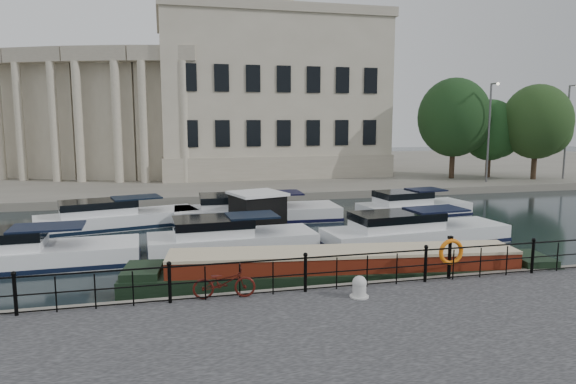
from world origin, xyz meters
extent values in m
plane|color=black|center=(0.00, 0.00, 0.00)|extent=(160.00, 160.00, 0.00)
cube|color=#6B665B|center=(0.00, 39.00, 0.28)|extent=(120.00, 42.00, 0.55)
cylinder|color=black|center=(-8.00, -2.25, 1.10)|extent=(0.10, 0.10, 1.10)
sphere|color=black|center=(-8.00, -2.25, 1.70)|extent=(0.14, 0.14, 0.14)
cylinder|color=black|center=(-4.00, -2.25, 1.10)|extent=(0.10, 0.10, 1.10)
sphere|color=black|center=(-4.00, -2.25, 1.70)|extent=(0.14, 0.14, 0.14)
cylinder|color=black|center=(0.00, -2.25, 1.10)|extent=(0.10, 0.10, 1.10)
sphere|color=black|center=(0.00, -2.25, 1.70)|extent=(0.14, 0.14, 0.14)
cylinder|color=black|center=(4.00, -2.25, 1.10)|extent=(0.10, 0.10, 1.10)
sphere|color=black|center=(4.00, -2.25, 1.70)|extent=(0.14, 0.14, 0.14)
cylinder|color=black|center=(8.00, -2.25, 1.10)|extent=(0.10, 0.10, 1.10)
sphere|color=black|center=(8.00, -2.25, 1.70)|extent=(0.14, 0.14, 0.14)
cylinder|color=black|center=(0.00, -2.25, 1.60)|extent=(24.00, 0.05, 0.05)
cylinder|color=black|center=(0.00, -2.25, 1.10)|extent=(24.00, 0.04, 0.04)
cylinder|color=black|center=(0.00, -2.25, 0.63)|extent=(24.00, 0.04, 0.04)
cube|color=#ADA38C|center=(6.00, 33.00, 7.55)|extent=(20.00, 14.00, 14.00)
cube|color=#9E937F|center=(6.00, 33.00, 14.95)|extent=(20.40, 14.40, 0.80)
cylinder|color=#ADA38C|center=(6.00, 33.00, 16.15)|extent=(5.20, 5.20, 2.50)
cube|color=#9E937F|center=(6.00, 33.00, 1.55)|extent=(20.30, 14.30, 2.00)
cube|color=#ADA38C|center=(-3.33, 29.02, 6.05)|extent=(5.73, 4.06, 11.00)
cube|color=#9E937F|center=(-3.76, 27.07, 10.95)|extent=(5.62, 2.73, 1.20)
cylinder|color=#ADA38C|center=(-2.28, 26.16, 5.45)|extent=(0.70, 0.70, 9.80)
cylinder|color=#ADA38C|center=(-5.49, 26.87, 5.45)|extent=(0.70, 0.70, 9.80)
cube|color=#ADA38C|center=(-8.29, 30.44, 6.05)|extent=(5.90, 4.56, 11.00)
cube|color=#9E937F|center=(-8.95, 28.56, 10.95)|extent=(5.62, 3.30, 1.20)
cylinder|color=#ADA38C|center=(-7.59, 27.47, 5.45)|extent=(0.70, 0.70, 9.80)
cylinder|color=#ADA38C|center=(-10.69, 28.56, 5.45)|extent=(0.70, 0.70, 9.80)
cube|color=#ADA38C|center=(-13.04, 32.44, 6.05)|extent=(5.99, 4.99, 11.00)
cube|color=#9E937F|center=(-13.92, 30.65, 10.95)|extent=(5.55, 3.83, 1.20)
cylinder|color=#ADA38C|center=(-12.70, 29.41, 5.45)|extent=(0.70, 0.70, 9.80)
cylinder|color=#ADA38C|center=(-15.65, 30.87, 5.45)|extent=(0.70, 0.70, 9.80)
cube|color=#ADA38C|center=(-17.52, 35.00, 6.05)|extent=(5.99, 5.36, 11.00)
cylinder|color=#59595B|center=(22.00, 20.50, 4.55)|extent=(0.16, 0.16, 8.00)
sphere|color=#FFF2CC|center=(22.00, 19.65, 8.50)|extent=(0.24, 0.24, 0.24)
cylinder|color=#59595B|center=(30.00, 21.00, 4.55)|extent=(0.16, 0.16, 8.00)
imported|color=#45110C|center=(-2.45, -2.22, 1.03)|extent=(1.87, 0.78, 0.96)
cylinder|color=beige|center=(1.42, -3.08, 0.76)|extent=(0.41, 0.41, 0.43)
sphere|color=beige|center=(1.42, -3.08, 0.98)|extent=(0.43, 0.43, 0.43)
cylinder|color=beige|center=(1.42, -3.08, 0.57)|extent=(0.57, 0.57, 0.04)
cylinder|color=black|center=(4.94, -2.10, 1.24)|extent=(0.11, 0.11, 1.37)
cube|color=black|center=(4.94, -2.10, 1.92)|extent=(0.14, 0.14, 0.09)
torus|color=orange|center=(4.94, -2.18, 1.47)|extent=(0.87, 0.14, 0.87)
cube|color=black|center=(2.00, -0.16, 0.10)|extent=(15.39, 4.05, 0.92)
cube|color=#631C0E|center=(2.00, -0.16, 0.75)|extent=(12.33, 3.34, 0.71)
cube|color=beige|center=(2.00, -0.16, 1.15)|extent=(12.33, 3.40, 0.10)
cube|color=#6B665B|center=(0.46, 8.32, 0.05)|extent=(3.94, 3.57, 0.28)
cube|color=black|center=(0.46, 8.32, 1.10)|extent=(2.73, 2.73, 1.98)
cube|color=white|center=(0.46, 8.32, 2.05)|extent=(3.00, 3.00, 0.13)
cube|color=white|center=(-9.63, 4.65, 0.20)|extent=(9.05, 2.87, 1.20)
cube|color=black|center=(-9.63, 4.65, 0.12)|extent=(9.14, 2.90, 0.18)
cube|color=black|center=(-8.55, 4.68, 1.55)|extent=(2.75, 1.88, 0.08)
cube|color=white|center=(-1.21, 5.16, 0.20)|extent=(7.31, 2.84, 1.20)
cube|color=black|center=(-1.21, 5.16, 0.12)|extent=(7.38, 2.87, 0.18)
cube|color=white|center=(-2.08, 5.12, 1.05)|extent=(3.33, 2.21, 0.90)
cube|color=black|center=(-0.35, 5.20, 1.55)|extent=(2.24, 1.86, 0.08)
cube|color=white|center=(7.25, 4.56, 0.20)|extent=(8.96, 3.24, 1.20)
cube|color=black|center=(7.25, 4.56, 0.12)|extent=(9.05, 3.28, 0.18)
cube|color=white|center=(6.20, 4.46, 1.05)|extent=(4.12, 2.36, 0.90)
cube|color=black|center=(8.30, 4.65, 1.55)|extent=(2.78, 1.95, 0.08)
cube|color=white|center=(-6.48, 11.58, 0.20)|extent=(8.55, 4.24, 1.20)
cube|color=black|center=(-6.48, 11.58, 0.12)|extent=(8.63, 4.28, 0.18)
cube|color=white|center=(-7.44, 11.35, 1.05)|extent=(4.05, 2.77, 0.90)
cube|color=black|center=(-5.52, 11.81, 1.55)|extent=(2.79, 2.20, 0.08)
cube|color=silver|center=(1.09, 11.69, 0.20)|extent=(9.38, 3.22, 1.20)
cube|color=black|center=(1.09, 11.69, 0.12)|extent=(9.48, 3.25, 0.18)
cube|color=silver|center=(-0.02, 11.73, 1.05)|extent=(4.26, 2.52, 0.90)
cube|color=black|center=(2.21, 11.65, 1.55)|extent=(2.85, 2.13, 0.08)
cube|color=silver|center=(10.38, 10.79, 0.20)|extent=(6.86, 3.11, 1.20)
cube|color=black|center=(10.38, 10.79, 0.12)|extent=(6.93, 3.14, 0.18)
cube|color=silver|center=(9.59, 10.70, 1.05)|extent=(3.19, 2.28, 0.90)
cube|color=black|center=(11.17, 10.88, 1.55)|extent=(2.16, 1.88, 0.08)
cylinder|color=black|center=(20.68, 23.65, 1.98)|extent=(0.44, 0.44, 2.86)
ellipsoid|color=black|center=(20.68, 23.65, 5.87)|extent=(6.22, 6.22, 6.87)
sphere|color=black|center=(21.28, 23.25, 5.05)|extent=(4.58, 4.58, 4.58)
cylinder|color=black|center=(24.31, 23.66, 1.68)|extent=(0.44, 0.44, 2.27)
ellipsoid|color=#133912|center=(24.31, 23.66, 4.76)|extent=(4.93, 4.93, 5.44)
sphere|color=#133912|center=(24.91, 23.26, 4.11)|extent=(3.63, 3.63, 3.63)
cylinder|color=black|center=(27.18, 21.28, 1.88)|extent=(0.44, 0.44, 2.67)
ellipsoid|color=#1B3812|center=(27.18, 21.28, 5.50)|extent=(5.79, 5.79, 6.40)
sphere|color=#1B3812|center=(27.78, 20.88, 4.74)|extent=(4.27, 4.27, 4.27)
camera|label=1|loc=(-4.07, -16.67, 5.75)|focal=32.00mm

